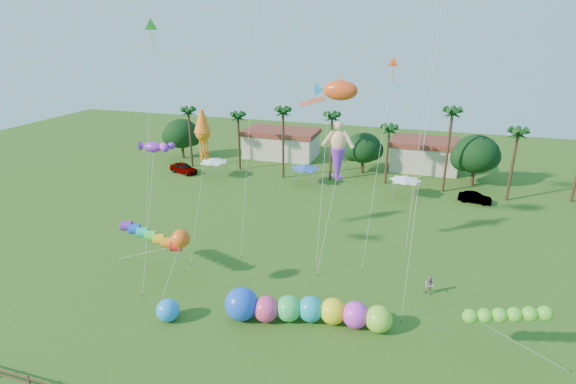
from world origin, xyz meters
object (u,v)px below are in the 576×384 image
(car_b, at_px, (475,198))
(blue_ball, at_px, (168,310))
(spectator_b, at_px, (429,286))
(car_a, at_px, (184,168))
(caterpillar_inflatable, at_px, (301,310))

(car_b, xyz_separation_m, blue_ball, (-24.42, -33.92, 0.22))
(car_b, height_order, spectator_b, spectator_b)
(car_a, height_order, caterpillar_inflatable, caterpillar_inflatable)
(caterpillar_inflatable, relative_size, blue_ball, 7.18)
(spectator_b, distance_m, caterpillar_inflatable, 11.67)
(car_a, distance_m, blue_ball, 38.08)
(car_a, height_order, car_b, car_a)
(car_a, bearing_deg, caterpillar_inflatable, -118.94)
(car_a, xyz_separation_m, blue_ball, (18.02, -33.54, 0.08))
(car_b, xyz_separation_m, caterpillar_inflatable, (-14.55, -31.01, 0.42))
(car_b, height_order, blue_ball, blue_ball)
(car_a, relative_size, car_b, 1.18)
(spectator_b, bearing_deg, blue_ball, -133.88)
(car_a, xyz_separation_m, car_b, (42.44, 0.38, -0.15))
(car_b, height_order, caterpillar_inflatable, caterpillar_inflatable)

